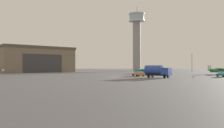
# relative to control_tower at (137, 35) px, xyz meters

# --- Properties ---
(ground_plane) EXTENTS (400.00, 400.00, 0.00)m
(ground_plane) POSITION_rel_control_tower_xyz_m (-7.68, -76.60, -21.04)
(ground_plane) COLOR #545456
(control_tower) EXTENTS (9.38, 9.38, 38.02)m
(control_tower) POSITION_rel_control_tower_xyz_m (0.00, 0.00, 0.00)
(control_tower) COLOR gray
(control_tower) RESTS_ON ground_plane
(hangar) EXTENTS (40.39, 39.88, 11.71)m
(hangar) POSITION_rel_control_tower_xyz_m (-49.86, -30.41, -15.18)
(hangar) COLOR #7A6B56
(hangar) RESTS_ON ground_plane
(airplane_teal) EXTENTS (6.82, 8.57, 2.62)m
(airplane_teal) POSITION_rel_control_tower_xyz_m (0.71, -48.40, -19.82)
(airplane_teal) COLOR teal
(airplane_teal) RESTS_ON ground_plane
(airplane_green) EXTENTS (7.87, 9.76, 3.11)m
(airplane_green) POSITION_rel_control_tower_xyz_m (27.03, -54.27, -19.59)
(airplane_green) COLOR #287A42
(airplane_green) RESTS_ON ground_plane
(truck_fuel_tanker_blue) EXTENTS (6.59, 5.15, 3.04)m
(truck_fuel_tanker_blue) POSITION_rel_control_tower_xyz_m (2.18, -80.85, -19.38)
(truck_fuel_tanker_blue) COLOR #38383D
(truck_fuel_tanker_blue) RESTS_ON ground_plane
(car_orange) EXTENTS (3.27, 4.78, 1.37)m
(car_orange) POSITION_rel_control_tower_xyz_m (-2.06, -72.59, -20.30)
(car_orange) COLOR orange
(car_orange) RESTS_ON ground_plane
(car_teal) EXTENTS (4.48, 4.10, 1.37)m
(car_teal) POSITION_rel_control_tower_xyz_m (20.33, -74.42, -20.30)
(car_teal) COLOR teal
(car_teal) RESTS_ON ground_plane
(light_post_east) EXTENTS (0.44, 0.44, 8.99)m
(light_post_east) POSITION_rel_control_tower_xyz_m (25.92, -22.44, -15.71)
(light_post_east) COLOR #38383D
(light_post_east) RESTS_ON ground_plane
(traffic_cone_near_left) EXTENTS (0.36, 0.36, 0.72)m
(traffic_cone_near_left) POSITION_rel_control_tower_xyz_m (11.36, -78.85, -20.69)
(traffic_cone_near_left) COLOR black
(traffic_cone_near_left) RESTS_ON ground_plane
(traffic_cone_near_right) EXTENTS (0.36, 0.36, 0.58)m
(traffic_cone_near_right) POSITION_rel_control_tower_xyz_m (-20.03, -77.57, -20.76)
(traffic_cone_near_right) COLOR black
(traffic_cone_near_right) RESTS_ON ground_plane
(traffic_cone_mid_apron) EXTENTS (0.36, 0.36, 0.63)m
(traffic_cone_mid_apron) POSITION_rel_control_tower_xyz_m (6.37, -61.61, -20.73)
(traffic_cone_mid_apron) COLOR black
(traffic_cone_mid_apron) RESTS_ON ground_plane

